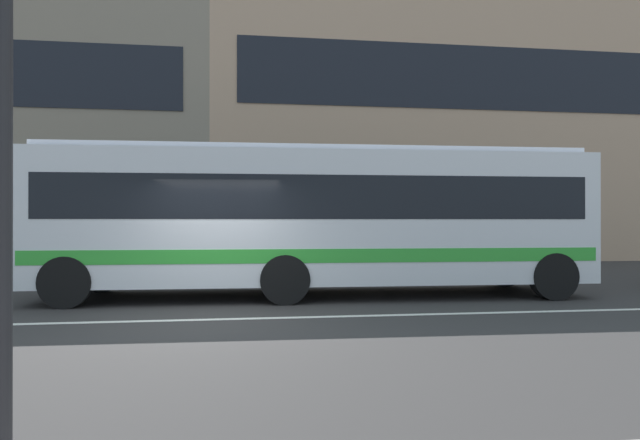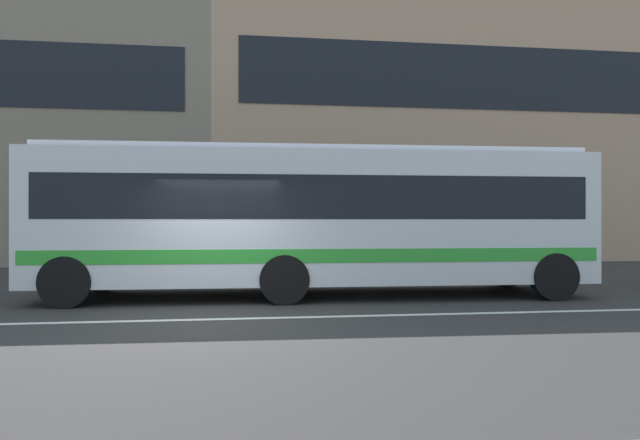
{
  "view_description": "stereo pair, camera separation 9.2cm",
  "coord_description": "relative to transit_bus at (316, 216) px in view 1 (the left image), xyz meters",
  "views": [
    {
      "loc": [
        0.62,
        -9.31,
        1.67
      ],
      "look_at": [
        2.31,
        3.14,
        1.7
      ],
      "focal_mm": 30.28,
      "sensor_mm": 36.0,
      "label": 1
    },
    {
      "loc": [
        0.71,
        -9.32,
        1.67
      ],
      "look_at": [
        2.31,
        3.14,
        1.7
      ],
      "focal_mm": 30.28,
      "sensor_mm": 36.0,
      "label": 2
    }
  ],
  "objects": [
    {
      "name": "ground_plane",
      "position": [
        -2.15,
        -2.65,
        -1.79
      ],
      "size": [
        160.0,
        160.0,
        0.0
      ],
      "primitive_type": "plane",
      "color": "#322F2E"
    },
    {
      "name": "lane_centre_line",
      "position": [
        -2.15,
        -2.65,
        -1.79
      ],
      "size": [
        60.0,
        0.16,
        0.01
      ],
      "primitive_type": "cube",
      "color": "silver",
      "rests_on": "ground_plane"
    },
    {
      "name": "apartment_block_right",
      "position": [
        9.9,
        14.2,
        4.65
      ],
      "size": [
        25.68,
        10.92,
        12.89
      ],
      "color": "tan",
      "rests_on": "ground_plane"
    },
    {
      "name": "transit_bus",
      "position": [
        0.0,
        0.0,
        0.0
      ],
      "size": [
        11.97,
        2.92,
        3.25
      ],
      "color": "silver",
      "rests_on": "ground_plane"
    }
  ]
}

